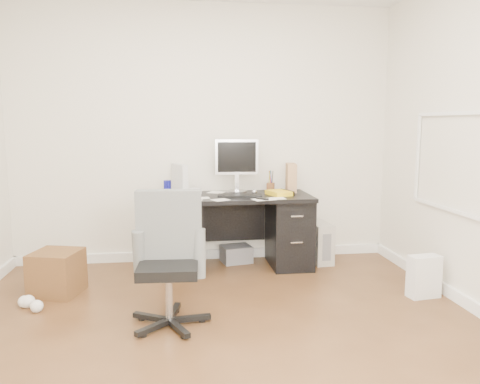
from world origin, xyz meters
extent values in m
plane|color=#4A2E17|center=(0.00, 0.00, 0.00)|extent=(4.00, 4.00, 0.00)
cube|color=silver|center=(0.00, 2.00, 1.35)|extent=(4.00, 0.02, 2.70)
cube|color=silver|center=(0.00, -2.00, 1.35)|extent=(4.00, 0.02, 2.70)
cube|color=white|center=(0.00, 1.99, 0.05)|extent=(4.00, 0.03, 0.10)
cube|color=black|center=(0.30, 1.65, 0.73)|extent=(1.50, 0.70, 0.04)
cube|color=black|center=(-0.25, 1.65, 0.35)|extent=(0.40, 0.60, 0.71)
cube|color=black|center=(0.85, 1.65, 0.35)|extent=(0.40, 0.60, 0.71)
cube|color=black|center=(0.30, 1.98, 0.45)|extent=(0.70, 0.03, 0.51)
cube|color=black|center=(0.32, 1.53, 0.76)|extent=(0.45, 0.21, 0.02)
sphere|color=#ACADB0|center=(0.49, 1.67, 0.78)|extent=(0.06, 0.06, 0.05)
cylinder|color=#16189B|center=(-0.39, 1.64, 0.83)|extent=(0.09, 0.09, 0.17)
cube|color=silver|center=(-0.27, 1.81, 0.90)|extent=(0.23, 0.29, 0.31)
cube|color=#A4764F|center=(0.91, 1.83, 0.90)|extent=(0.16, 0.27, 0.30)
cube|color=yellow|center=(0.73, 1.61, 0.77)|extent=(0.27, 0.30, 0.04)
cube|color=#A6A196|center=(1.20, 1.74, 0.21)|extent=(0.23, 0.44, 0.42)
cube|color=white|center=(1.77, 0.60, 0.18)|extent=(0.29, 0.22, 0.36)
cube|color=#523718|center=(-1.34, 1.09, 0.19)|extent=(0.46, 0.46, 0.38)
cube|color=slate|center=(0.32, 1.83, 0.09)|extent=(0.35, 0.31, 0.18)
camera|label=1|loc=(-0.28, -2.98, 1.46)|focal=35.00mm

